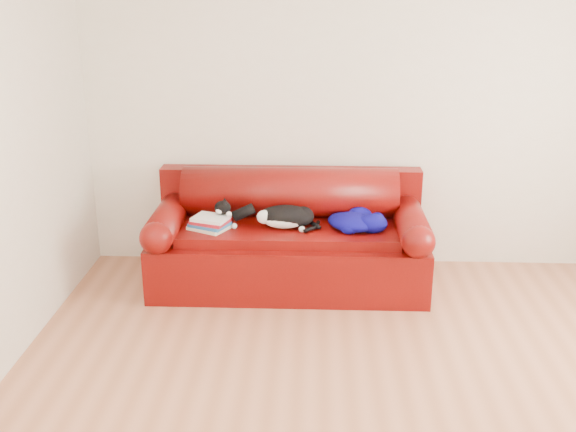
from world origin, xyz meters
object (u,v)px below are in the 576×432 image
(sofa_base, at_px, (289,256))
(cat, at_px, (285,217))
(book_stack, at_px, (210,223))
(blanket, at_px, (356,221))

(sofa_base, xyz_separation_m, cat, (-0.02, -0.07, 0.35))
(book_stack, distance_m, cat, 0.57)
(book_stack, bearing_deg, cat, 5.49)
(cat, bearing_deg, book_stack, -176.49)
(sofa_base, height_order, cat, cat)
(sofa_base, height_order, blanket, blanket)
(book_stack, relative_size, blanket, 0.75)
(sofa_base, relative_size, book_stack, 6.10)
(cat, height_order, blanket, cat)
(sofa_base, xyz_separation_m, blanket, (0.51, -0.07, 0.32))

